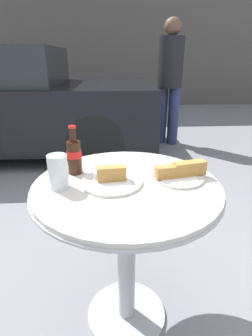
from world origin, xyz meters
The scene contains 9 objects.
ground_plane centered at (0.00, 0.00, 0.00)m, with size 30.00×30.00×0.00m, color gray.
building_facade centered at (0.00, 6.59, 2.25)m, with size 16.00×0.24×4.50m.
bistro_table centered at (0.00, 0.00, 0.60)m, with size 0.79×0.79×0.78m.
cola_bottle_left centered at (-0.22, 0.11, 0.86)m, with size 0.06×0.06×0.22m.
drinking_glass centered at (-0.27, -0.03, 0.84)m, with size 0.08×0.08×0.14m.
lunch_plate_near centered at (0.23, 0.03, 0.80)m, with size 0.23×0.22×0.07m.
lunch_plate_far centered at (-0.06, 0.00, 0.79)m, with size 0.25×0.25×0.07m.
parked_car centered at (-1.48, 2.73, 0.66)m, with size 3.87×1.74×1.37m.
pedestrian centered at (0.81, 2.99, 0.99)m, with size 0.36×0.36×1.75m.
Camera 1 is at (-0.06, -0.97, 1.26)m, focal length 28.00 mm.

